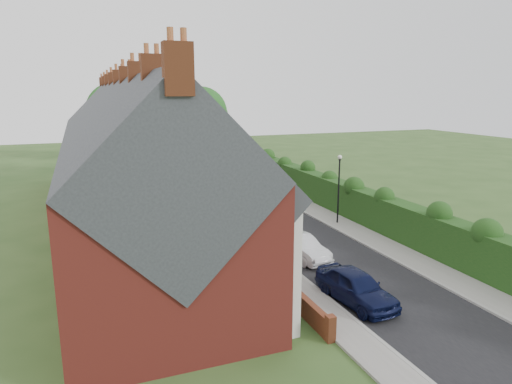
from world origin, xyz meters
The scene contains 23 objects.
ground centered at (0.00, 0.00, 0.00)m, with size 140.00×140.00×0.00m, color #2D4C1E.
road centered at (-0.50, 11.00, 0.01)m, with size 6.00×58.00×0.02m, color black.
pavement_hedge_side centered at (3.60, 11.00, 0.06)m, with size 2.20×58.00×0.12m, color gray.
pavement_house_side centered at (-4.35, 11.00, 0.06)m, with size 1.70×58.00×0.12m, color gray.
kerb_hedge_side centered at (2.55, 11.00, 0.07)m, with size 0.18×58.00×0.13m, color #969691.
kerb_house_side centered at (-3.55, 11.00, 0.07)m, with size 0.18×58.00×0.13m, color #969691.
hedge centered at (5.40, 11.00, 1.60)m, with size 2.10×58.00×2.85m.
terrace_row centered at (-10.87, 9.98, 4.47)m, with size 9.05×40.50×11.50m.
garden_wall_row centered at (-5.35, 10.00, 0.46)m, with size 0.35×40.35×1.10m.
lamppost centered at (3.40, 4.00, 3.30)m, with size 0.32×0.32×5.16m.
tree_far_left centered at (-2.65, 40.08, 5.71)m, with size 7.14×6.80×9.29m.
tree_far_right centered at (3.39, 42.08, 6.31)m, with size 7.98×7.60×10.31m.
tree_far_back centered at (-8.59, 43.08, 6.62)m, with size 8.40×8.00×10.82m.
car_navy centered at (-2.52, -7.45, 0.78)m, with size 1.85×4.60×1.57m, color black.
car_silver_a centered at (-2.32, -1.42, 0.70)m, with size 1.48×4.25×1.40m, color silver.
car_silver_b centered at (-1.63, 5.00, 0.67)m, with size 2.21×4.80×1.33m, color silver.
car_white centered at (-1.94, 7.00, 0.76)m, with size 2.12×5.21×1.51m, color silver.
car_green centered at (-2.53, 15.48, 0.66)m, with size 1.57×3.89×1.33m, color black.
car_red centered at (-2.97, 20.91, 0.71)m, with size 1.50×4.32×1.42m, color maroon.
car_beige centered at (-1.87, 27.40, 0.78)m, with size 2.59×5.63×1.56m, color tan.
car_grey centered at (-1.60, 29.40, 0.74)m, with size 2.06×5.07×1.47m, color slate.
horse centered at (0.55, 11.49, 0.74)m, with size 0.80×1.76×1.49m, color #422418.
horse_cart centered at (0.55, 13.39, 1.38)m, with size 1.51×3.34×2.41m.
Camera 1 is at (-13.93, -24.12, 9.66)m, focal length 32.00 mm.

